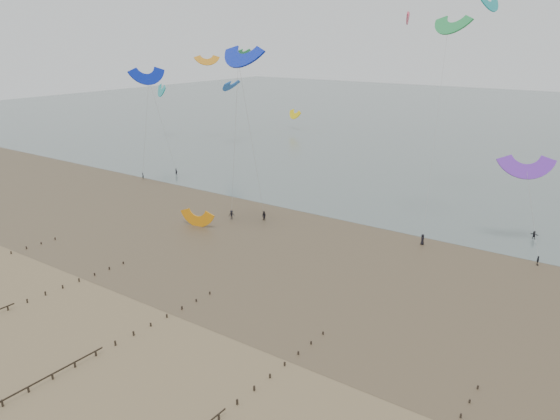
# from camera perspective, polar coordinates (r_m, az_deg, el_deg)

# --- Properties ---
(ground) EXTENTS (500.00, 500.00, 0.00)m
(ground) POSITION_cam_1_polar(r_m,az_deg,el_deg) (71.39, -16.42, -11.14)
(ground) COLOR brown
(ground) RESTS_ON ground
(sea_and_shore) EXTENTS (500.00, 665.00, 0.03)m
(sea_and_shore) POSITION_cam_1_polar(r_m,az_deg,el_deg) (96.28, -1.87, -2.70)
(sea_and_shore) COLOR #475654
(sea_and_shore) RESTS_ON ground
(kitesurfer_lead) EXTENTS (0.67, 0.54, 1.59)m
(kitesurfer_lead) POSITION_cam_1_polar(r_m,az_deg,el_deg) (138.37, -14.13, 3.47)
(kitesurfer_lead) COLOR black
(kitesurfer_lead) RESTS_ON ground
(kitesurfers) EXTENTS (142.31, 23.28, 1.88)m
(kitesurfers) POSITION_cam_1_polar(r_m,az_deg,el_deg) (96.58, 12.70, -2.53)
(kitesurfers) COLOR black
(kitesurfers) RESTS_ON ground
(grounded_kite) EXTENTS (6.73, 5.61, 3.35)m
(grounded_kite) POSITION_cam_1_polar(r_m,az_deg,el_deg) (102.16, -8.61, -1.68)
(grounded_kite) COLOR orange
(grounded_kite) RESTS_ON ground
(kites_airborne) EXTENTS (239.24, 115.00, 39.58)m
(kites_airborne) POSITION_cam_1_polar(r_m,az_deg,el_deg) (131.15, 12.19, 12.14)
(kites_airborne) COLOR blue
(kites_airborne) RESTS_ON ground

